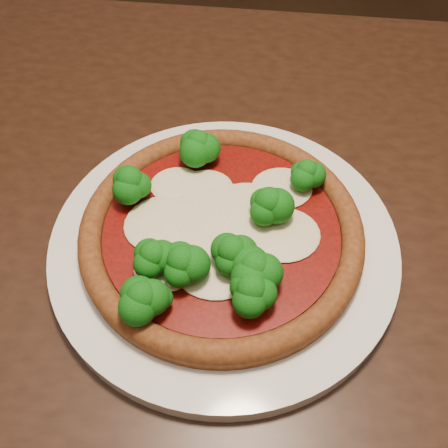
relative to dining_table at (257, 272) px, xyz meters
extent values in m
plane|color=black|center=(-0.10, 0.21, -0.66)|extent=(4.00, 4.00, 0.00)
cube|color=black|center=(0.00, 0.00, 0.07)|extent=(1.51, 1.16, 0.04)
cylinder|color=silver|center=(-0.04, -0.02, 0.10)|extent=(0.35, 0.35, 0.02)
cylinder|color=brown|center=(-0.05, -0.02, 0.11)|extent=(0.27, 0.27, 0.01)
torus|color=brown|center=(-0.05, -0.02, 0.12)|extent=(0.28, 0.28, 0.02)
cylinder|color=#6E0A05|center=(-0.05, -0.02, 0.12)|extent=(0.23, 0.23, 0.00)
ellipsoid|color=beige|center=(0.01, -0.04, 0.12)|extent=(0.07, 0.07, 0.01)
ellipsoid|color=beige|center=(-0.10, -0.06, 0.12)|extent=(0.06, 0.05, 0.00)
ellipsoid|color=beige|center=(-0.08, 0.04, 0.12)|extent=(0.06, 0.05, 0.00)
ellipsoid|color=beige|center=(-0.05, -0.01, 0.12)|extent=(0.11, 0.10, 0.01)
ellipsoid|color=beige|center=(-0.02, 0.00, 0.12)|extent=(0.07, 0.06, 0.01)
ellipsoid|color=beige|center=(-0.10, -0.01, 0.12)|extent=(0.08, 0.07, 0.01)
ellipsoid|color=beige|center=(-0.06, 0.03, 0.12)|extent=(0.06, 0.05, 0.00)
ellipsoid|color=beige|center=(0.02, 0.02, 0.12)|extent=(0.06, 0.06, 0.01)
ellipsoid|color=beige|center=(-0.05, -0.06, 0.12)|extent=(0.08, 0.07, 0.01)
ellipsoid|color=beige|center=(0.01, -0.04, 0.12)|extent=(0.06, 0.06, 0.01)
ellipsoid|color=#147D15|center=(-0.09, -0.07, 0.14)|extent=(0.05, 0.05, 0.04)
ellipsoid|color=#147D15|center=(-0.11, -0.10, 0.14)|extent=(0.04, 0.04, 0.03)
ellipsoid|color=#147D15|center=(-0.11, -0.06, 0.14)|extent=(0.04, 0.04, 0.04)
ellipsoid|color=#147D15|center=(-0.04, -0.07, 0.14)|extent=(0.05, 0.05, 0.04)
ellipsoid|color=#147D15|center=(0.00, -0.01, 0.15)|extent=(0.05, 0.05, 0.04)
ellipsoid|color=#147D15|center=(-0.02, -0.09, 0.15)|extent=(0.05, 0.05, 0.04)
ellipsoid|color=#147D15|center=(0.05, 0.02, 0.14)|extent=(0.04, 0.04, 0.03)
ellipsoid|color=#147D15|center=(-0.03, -0.11, 0.14)|extent=(0.05, 0.05, 0.04)
ellipsoid|color=#147D15|center=(-0.13, 0.03, 0.14)|extent=(0.05, 0.05, 0.04)
ellipsoid|color=#147D15|center=(-0.06, 0.07, 0.14)|extent=(0.05, 0.05, 0.04)
ellipsoid|color=#147D15|center=(-0.12, -0.10, 0.14)|extent=(0.05, 0.05, 0.04)
camera|label=1|loc=(-0.08, -0.31, 0.51)|focal=40.00mm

